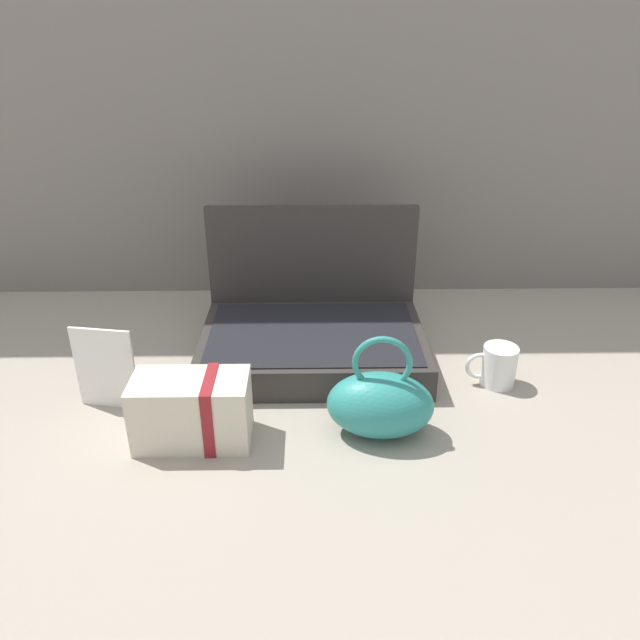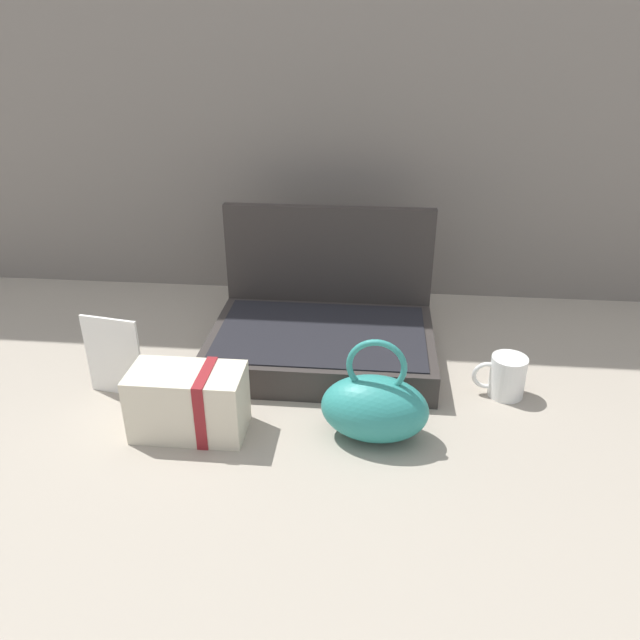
% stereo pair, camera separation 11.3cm
% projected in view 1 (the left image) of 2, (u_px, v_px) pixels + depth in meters
% --- Properties ---
extents(ground_plane, '(6.00, 6.00, 0.00)m').
position_uv_depth(ground_plane, '(326.00, 398.00, 1.24)').
color(ground_plane, '#9E9384').
extents(back_wall, '(3.20, 0.06, 1.40)m').
position_uv_depth(back_wall, '(322.00, 15.00, 1.45)').
color(back_wall, gray).
rests_on(back_wall, ground_plane).
extents(open_suitcase, '(0.49, 0.36, 0.31)m').
position_uv_depth(open_suitcase, '(313.00, 328.00, 1.38)').
color(open_suitcase, '#332D2B').
rests_on(open_suitcase, ground_plane).
extents(teal_pouch_handbag, '(0.21, 0.14, 0.20)m').
position_uv_depth(teal_pouch_handbag, '(380.00, 403.00, 1.11)').
color(teal_pouch_handbag, teal).
rests_on(teal_pouch_handbag, ground_plane).
extents(cream_toiletry_bag, '(0.21, 0.11, 0.13)m').
position_uv_depth(cream_toiletry_bag, '(194.00, 410.00, 1.09)').
color(cream_toiletry_bag, beige).
rests_on(cream_toiletry_bag, ground_plane).
extents(coffee_mug, '(0.11, 0.07, 0.09)m').
position_uv_depth(coffee_mug, '(498.00, 366.00, 1.27)').
color(coffee_mug, white).
rests_on(coffee_mug, ground_plane).
extents(info_card_left, '(0.12, 0.03, 0.17)m').
position_uv_depth(info_card_left, '(105.00, 369.00, 1.18)').
color(info_card_left, white).
rests_on(info_card_left, ground_plane).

